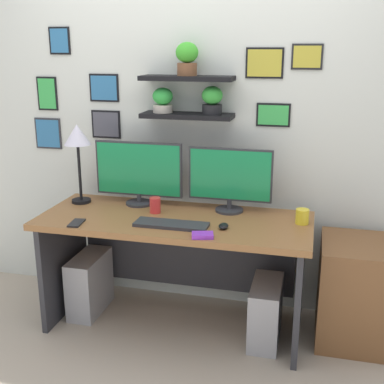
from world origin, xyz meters
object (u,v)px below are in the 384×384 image
(desk, at_px, (177,245))
(drawer_cabinet, at_px, (355,292))
(desk_lamp, at_px, (78,141))
(keyboard, at_px, (171,224))
(computer_mouse, at_px, (223,226))
(monitor_right, at_px, (230,178))
(pen_cup, at_px, (155,205))
(scissors_tray, at_px, (203,235))
(computer_tower_right, at_px, (266,312))
(monitor_left, at_px, (139,172))
(cell_phone, at_px, (76,223))
(computer_tower_left, at_px, (90,283))
(coffee_mug, at_px, (302,216))

(desk, relative_size, drawer_cabinet, 2.64)
(desk_lamp, bearing_deg, drawer_cabinet, -1.04)
(keyboard, height_order, computer_mouse, computer_mouse)
(monitor_right, xyz_separation_m, pen_cup, (-0.45, -0.15, -0.17))
(monitor_right, relative_size, scissors_tray, 4.48)
(drawer_cabinet, height_order, computer_tower_right, drawer_cabinet)
(keyboard, bearing_deg, pen_cup, 128.54)
(monitor_right, relative_size, computer_tower_right, 1.34)
(monitor_left, xyz_separation_m, cell_phone, (-0.23, -0.47, -0.22))
(computer_tower_left, bearing_deg, cell_phone, -73.82)
(keyboard, distance_m, computer_tower_right, 0.81)
(cell_phone, distance_m, coffee_mug, 1.36)
(desk, xyz_separation_m, computer_mouse, (0.33, -0.17, 0.22))
(cell_phone, distance_m, scissors_tray, 0.79)
(desk, height_order, computer_tower_left, desk)
(monitor_right, height_order, computer_tower_left, monitor_right)
(monitor_right, xyz_separation_m, keyboard, (-0.28, -0.37, -0.21))
(computer_mouse, height_order, desk_lamp, desk_lamp)
(scissors_tray, relative_size, drawer_cabinet, 0.19)
(monitor_right, bearing_deg, monitor_left, 179.99)
(coffee_mug, bearing_deg, monitor_left, 172.99)
(computer_mouse, height_order, scissors_tray, computer_mouse)
(pen_cup, xyz_separation_m, computer_tower_right, (0.74, -0.10, -0.61))
(monitor_right, distance_m, keyboard, 0.51)
(computer_tower_right, bearing_deg, monitor_right, 138.88)
(desk_lamp, relative_size, pen_cup, 5.34)
(cell_phone, distance_m, computer_tower_left, 0.63)
(pen_cup, distance_m, computer_tower_left, 0.77)
(monitor_right, bearing_deg, keyboard, -127.91)
(desk, bearing_deg, scissors_tray, -54.03)
(desk, relative_size, monitor_right, 3.15)
(computer_mouse, xyz_separation_m, computer_tower_left, (-0.96, 0.15, -0.56))
(cell_phone, bearing_deg, monitor_left, 56.75)
(desk, distance_m, pen_cup, 0.30)
(cell_phone, relative_size, computer_tower_left, 0.34)
(coffee_mug, bearing_deg, computer_tower_left, -178.07)
(drawer_cabinet, bearing_deg, monitor_left, 176.17)
(computer_tower_left, bearing_deg, drawer_cabinet, 2.78)
(coffee_mug, relative_size, scissors_tray, 0.75)
(desk, xyz_separation_m, desk_lamp, (-0.71, 0.10, 0.63))
(monitor_left, relative_size, computer_tower_left, 1.46)
(cell_phone, bearing_deg, keyboard, 3.47)
(keyboard, relative_size, computer_tower_right, 1.10)
(computer_tower_right, bearing_deg, pen_cup, 172.61)
(keyboard, bearing_deg, cell_phone, -169.79)
(monitor_right, bearing_deg, scissors_tray, -97.38)
(scissors_tray, relative_size, computer_tower_right, 0.30)
(monitor_right, relative_size, coffee_mug, 5.97)
(coffee_mug, height_order, computer_tower_right, coffee_mug)
(keyboard, bearing_deg, computer_mouse, 6.45)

